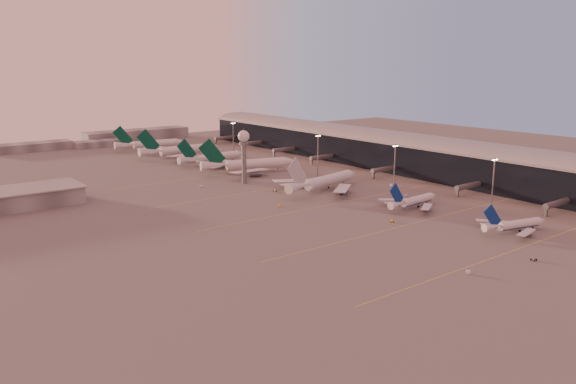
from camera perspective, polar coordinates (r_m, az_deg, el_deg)
ground at (r=221.79m, az=11.66°, el=-4.46°), size 700.00×700.00×0.00m
taxiway_markings at (r=279.82m, az=7.08°, el=-0.65°), size 180.00×185.25×0.02m
terminal at (r=369.80m, az=9.91°, el=4.23°), size 57.00×362.00×23.04m
radar_tower at (r=309.69m, az=-4.51°, el=4.67°), size 6.40×6.40×31.10m
mast_a at (r=263.94m, az=20.11°, el=0.87°), size 3.60×0.56×25.00m
mast_b at (r=294.11m, az=10.78°, el=2.61°), size 3.60×0.56×25.00m
mast_c at (r=329.47m, az=3.06°, el=3.92°), size 3.60×0.56×25.00m
mast_d at (r=400.42m, az=-5.58°, el=5.49°), size 3.60×0.56×25.00m
distant_horizon at (r=494.59m, az=-17.83°, el=5.20°), size 165.00×37.50×9.00m
narrowbody_near at (r=239.61m, az=22.07°, el=-3.21°), size 32.17×25.37×12.78m
narrowbody_mid at (r=265.19m, az=12.66°, el=-1.01°), size 35.59×28.33×13.90m
widebody_white at (r=295.30m, az=3.74°, el=0.86°), size 58.43×46.35×20.81m
greentail_a at (r=342.87m, az=-3.90°, el=2.60°), size 59.92×47.74×22.30m
greentail_b at (r=374.79m, az=-7.60°, el=3.32°), size 52.55×42.33×19.08m
greentail_c at (r=406.35m, az=-10.91°, el=4.02°), size 60.68×48.94×22.03m
greentail_d at (r=445.14m, az=-13.77°, el=4.60°), size 55.43×44.57×20.15m
gsv_truck_a at (r=188.79m, az=17.84°, el=-7.55°), size 6.03×5.82×2.49m
gsv_tug_near at (r=208.82m, az=23.69°, el=-6.27°), size 2.25×3.62×1.01m
gsv_catering_a at (r=264.03m, az=19.80°, el=-1.68°), size 5.29×2.59×4.30m
gsv_tug_mid at (r=240.48m, az=10.49°, el=-2.93°), size 3.56×3.03×0.87m
gsv_truck_b at (r=288.23m, az=11.97°, el=-0.22°), size 5.47×2.50×2.13m
gsv_truck_c at (r=261.77m, az=-0.90°, el=-1.24°), size 5.25×5.63×2.29m
gsv_catering_b at (r=310.08m, az=10.54°, el=1.01°), size 6.26×4.65×4.70m
gsv_tug_far at (r=291.80m, az=-1.33°, el=0.12°), size 4.51×4.43×1.13m
gsv_truck_d at (r=306.25m, az=-8.83°, el=0.70°), size 3.82×6.10×2.32m
gsv_tug_hangar at (r=368.58m, az=-1.54°, el=2.83°), size 4.62×3.77×1.14m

